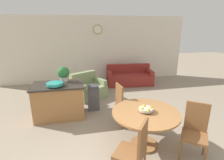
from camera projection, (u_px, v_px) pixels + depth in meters
wall_back at (93, 49)px, 7.31m from camera, size 8.00×0.09×2.70m
dining_table at (145, 120)px, 3.33m from camera, size 1.27×1.27×0.74m
dining_chair_near_left at (135, 149)px, 2.55m from camera, size 0.59×0.59×1.02m
dining_chair_near_right at (195, 129)px, 3.05m from camera, size 0.59×0.59×1.02m
dining_chair_far_side at (123, 103)px, 4.09m from camera, size 0.47×0.47×1.02m
fruit_bowl at (146, 109)px, 3.26m from camera, size 0.27×0.27×0.11m
kitchen_island at (59, 101)px, 4.49m from camera, size 1.27×0.79×0.89m
teal_bowl at (55, 84)px, 4.21m from camera, size 0.39×0.39×0.09m
potted_plant at (63, 73)px, 4.53m from camera, size 0.31×0.31×0.40m
trash_bin at (93, 98)px, 4.91m from camera, size 0.31×0.29×0.72m
couch at (129, 77)px, 7.15m from camera, size 1.88×1.01×0.77m
armchair at (88, 89)px, 5.85m from camera, size 1.23×1.20×0.79m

